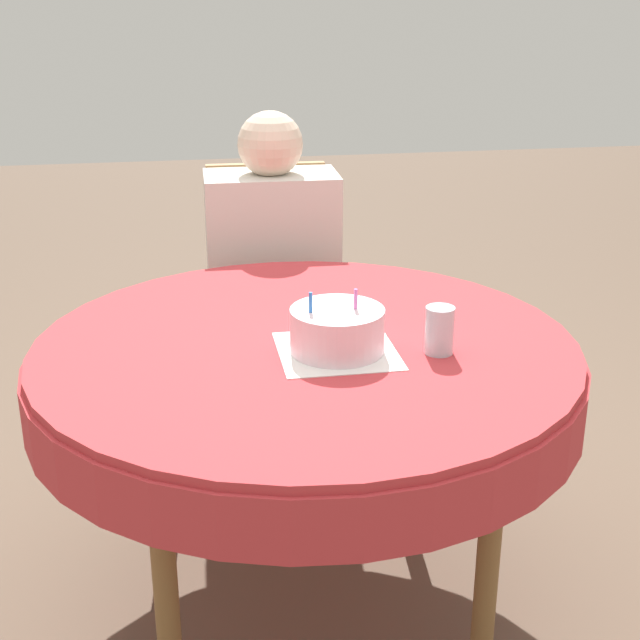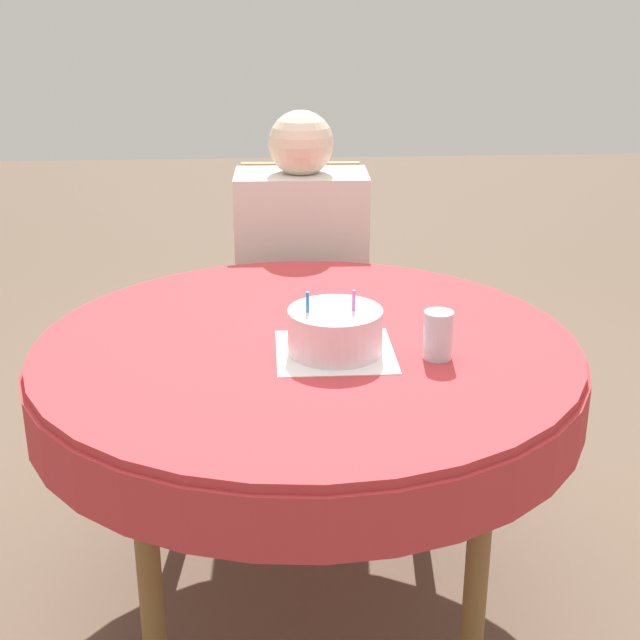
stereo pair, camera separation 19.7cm
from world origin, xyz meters
name	(u,v)px [view 2 (the right image)]	position (x,y,z in m)	size (l,w,h in m)	color
ground_plane	(308,600)	(0.00, 0.00, 0.00)	(12.00, 12.00, 0.00)	brown
dining_table	(306,375)	(0.00, 0.00, 0.63)	(1.24, 1.24, 0.71)	#BC3338
chair	(302,300)	(0.03, 0.93, 0.48)	(0.44, 0.44, 0.91)	#A37A4C
person	(302,255)	(0.03, 0.83, 0.66)	(0.41, 0.34, 1.11)	beige
napkin	(335,352)	(0.06, -0.07, 0.71)	(0.26, 0.26, 0.00)	white
birthday_cake	(335,331)	(0.06, -0.07, 0.76)	(0.21, 0.21, 0.14)	silver
drinking_glass	(438,335)	(0.28, -0.11, 0.76)	(0.06, 0.06, 0.11)	silver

